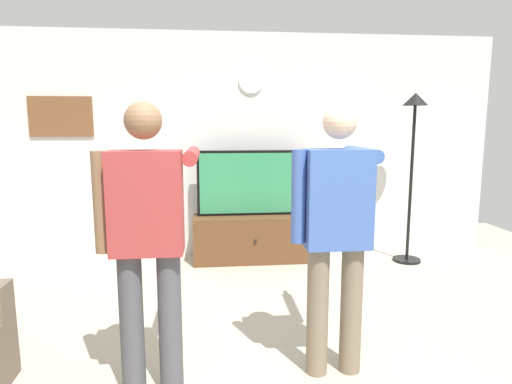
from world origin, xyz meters
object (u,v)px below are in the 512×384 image
at_px(wall_clock, 251,81).
at_px(floor_lamp, 413,143).
at_px(tv_stand, 254,238).
at_px(person_standing_nearer_couch, 336,226).
at_px(television, 253,183).
at_px(framed_picture, 61,117).
at_px(person_standing_nearer_lamp, 148,234).

relative_size(wall_clock, floor_lamp, 0.15).
height_order(tv_stand, person_standing_nearer_couch, person_standing_nearer_couch).
xyz_separation_m(television, framed_picture, (-2.22, 0.25, 0.77)).
xyz_separation_m(tv_stand, floor_lamp, (1.82, -0.22, 1.13)).
bearing_deg(floor_lamp, person_standing_nearer_couch, -125.06).
bearing_deg(floor_lamp, framed_picture, 172.74).
height_order(television, floor_lamp, floor_lamp).
relative_size(wall_clock, framed_picture, 0.41).
height_order(television, person_standing_nearer_lamp, person_standing_nearer_lamp).
bearing_deg(person_standing_nearer_couch, television, 96.79).
xyz_separation_m(tv_stand, wall_clock, (-0.00, 0.29, 1.86)).
bearing_deg(person_standing_nearer_lamp, wall_clock, 72.95).
xyz_separation_m(wall_clock, framed_picture, (-2.22, 0.00, -0.42)).
height_order(wall_clock, person_standing_nearer_lamp, wall_clock).
distance_m(framed_picture, floor_lamp, 4.08).
relative_size(tv_stand, television, 1.07).
bearing_deg(person_standing_nearer_couch, tv_stand, 96.92).
relative_size(tv_stand, person_standing_nearer_lamp, 0.81).
xyz_separation_m(floor_lamp, person_standing_nearer_lamp, (-2.68, -2.29, -0.42)).
relative_size(tv_stand, wall_clock, 4.81).
bearing_deg(floor_lamp, television, 171.70).
bearing_deg(tv_stand, television, 90.00).
height_order(framed_picture, person_standing_nearer_couch, framed_picture).
height_order(floor_lamp, person_standing_nearer_couch, floor_lamp).
height_order(framed_picture, person_standing_nearer_lamp, framed_picture).
xyz_separation_m(wall_clock, person_standing_nearer_couch, (0.29, -2.69, -1.15)).
height_order(tv_stand, framed_picture, framed_picture).
bearing_deg(framed_picture, person_standing_nearer_couch, -47.05).
relative_size(tv_stand, framed_picture, 1.97).
relative_size(floor_lamp, person_standing_nearer_lamp, 1.13).
distance_m(tv_stand, framed_picture, 2.66).
bearing_deg(person_standing_nearer_couch, framed_picture, 132.95).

